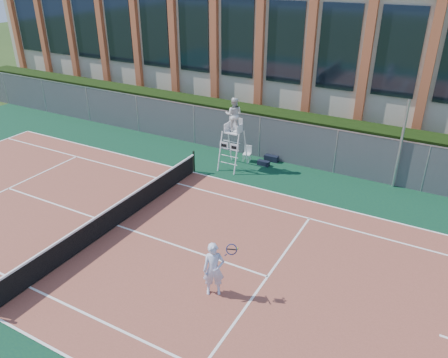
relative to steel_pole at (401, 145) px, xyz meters
The scene contains 13 objects.
ground 12.55m from the steel_pole, 135.37° to the right, with size 120.00×120.00×0.00m, color #233814.
apron 11.88m from the steel_pole, 138.85° to the right, with size 36.00×20.00×0.01m, color #0B3124.
tennis_court 12.55m from the steel_pole, 135.37° to the right, with size 23.77×10.97×0.02m, color brown.
tennis_net 12.47m from the steel_pole, 135.37° to the right, with size 0.10×11.30×1.10m.
fence 8.86m from the steel_pole, behind, with size 40.00×0.06×2.20m, color #595E60, non-canonical shape.
hedge 8.96m from the steel_pole, behind, with size 40.00×1.40×2.20m, color black.
building 12.95m from the steel_pole, 133.61° to the left, with size 45.00×10.60×8.22m.
steel_pole is the anchor object (origin of this frame).
umpire_chair 7.61m from the steel_pole, 167.43° to the right, with size 1.01×1.55×3.61m.
plastic_chair 7.32m from the steel_pole, behind, with size 0.43×0.43×0.81m.
sports_bag_near 6.29m from the steel_pole, behind, with size 0.72×0.29×0.31m, color black.
sports_bag_far 6.48m from the steel_pole, behind, with size 0.61×0.26×0.24m, color black.
tennis_player 10.86m from the steel_pole, 109.23° to the right, with size 1.06×0.81×1.80m.
Camera 1 is at (10.62, -10.59, 9.24)m, focal length 35.00 mm.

